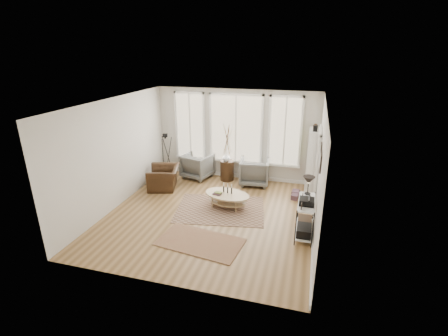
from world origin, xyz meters
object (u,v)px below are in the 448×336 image
(side_table, at_px, (227,154))
(armchair_right, at_px, (254,172))
(armchair_left, at_px, (198,166))
(bookcase, at_px, (312,161))
(low_shelf, at_px, (305,214))
(accent_chair, at_px, (164,178))
(coffee_table, at_px, (227,197))

(side_table, bearing_deg, armchair_right, -5.45)
(armchair_left, distance_m, side_table, 1.11)
(bookcase, height_order, side_table, bookcase)
(low_shelf, xyz_separation_m, armchair_right, (-1.66, 2.62, -0.10))
(side_table, relative_size, accent_chair, 1.82)
(low_shelf, relative_size, side_table, 0.71)
(coffee_table, height_order, side_table, side_table)
(coffee_table, relative_size, side_table, 0.74)
(armchair_left, height_order, accent_chair, armchair_left)
(bookcase, distance_m, side_table, 2.64)
(accent_chair, bearing_deg, armchair_right, 94.98)
(armchair_left, height_order, armchair_right, armchair_right)
(armchair_left, bearing_deg, low_shelf, 158.77)
(bookcase, xyz_separation_m, armchair_left, (-3.64, 0.15, -0.55))
(low_shelf, bearing_deg, armchair_left, 143.27)
(coffee_table, xyz_separation_m, side_table, (-0.50, 1.88, 0.58))
(bookcase, xyz_separation_m, armchair_right, (-1.72, 0.10, -0.54))
(bookcase, relative_size, coffee_table, 1.51)
(low_shelf, bearing_deg, armchair_right, 122.40)
(armchair_right, bearing_deg, bookcase, 170.47)
(armchair_left, xyz_separation_m, side_table, (1.00, 0.03, 0.48))
(low_shelf, height_order, armchair_left, low_shelf)
(low_shelf, bearing_deg, coffee_table, 158.28)
(coffee_table, distance_m, accent_chair, 2.34)
(coffee_table, bearing_deg, low_shelf, -21.72)
(bookcase, xyz_separation_m, accent_chair, (-4.35, -0.94, -0.63))
(armchair_right, bearing_deg, coffee_table, 70.59)
(armchair_right, relative_size, accent_chair, 0.90)
(bookcase, relative_size, side_table, 1.12)
(armchair_left, xyz_separation_m, accent_chair, (-0.71, -1.09, -0.08))
(low_shelf, bearing_deg, side_table, 133.62)
(armchair_left, relative_size, accent_chair, 0.88)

